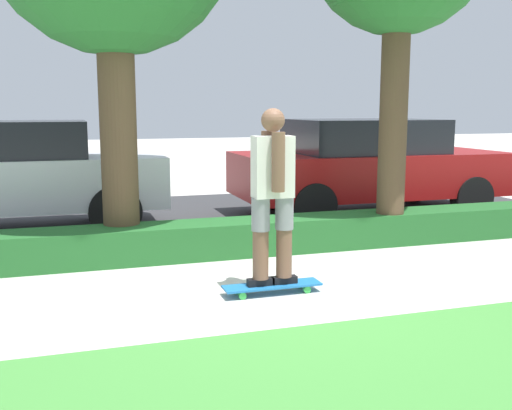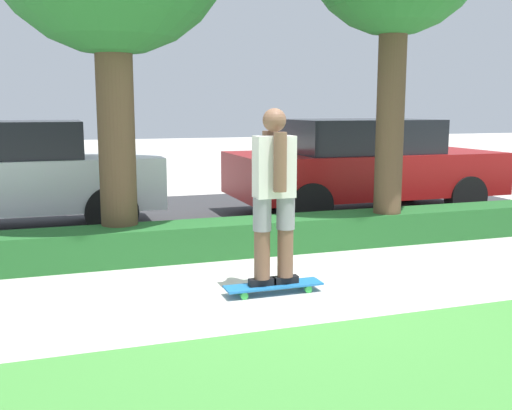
{
  "view_description": "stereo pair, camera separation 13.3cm",
  "coord_description": "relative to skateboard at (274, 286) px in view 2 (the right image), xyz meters",
  "views": [
    {
      "loc": [
        -1.92,
        -5.4,
        1.8
      ],
      "look_at": [
        -0.03,
        0.6,
        0.77
      ],
      "focal_mm": 42.0,
      "sensor_mm": 36.0,
      "label": 1
    },
    {
      "loc": [
        -2.04,
        -5.36,
        1.8
      ],
      "look_at": [
        -0.03,
        0.6,
        0.77
      ],
      "focal_mm": 42.0,
      "sensor_mm": 36.0,
      "label": 2
    }
  ],
  "objects": [
    {
      "name": "skateboard",
      "position": [
        0.0,
        0.0,
        0.0
      ],
      "size": [
        0.97,
        0.24,
        0.09
      ],
      "color": "#1E6BAD",
      "rests_on": "ground_plane"
    },
    {
      "name": "street_asphalt",
      "position": [
        0.07,
        4.27,
        -0.07
      ],
      "size": [
        12.96,
        5.0,
        0.01
      ],
      "color": "#38383A",
      "rests_on": "ground_plane"
    },
    {
      "name": "hedge_row",
      "position": [
        0.07,
        1.67,
        0.13
      ],
      "size": [
        12.96,
        0.6,
        0.42
      ],
      "color": "#236028",
      "rests_on": "ground_plane"
    },
    {
      "name": "ground_plane",
      "position": [
        0.07,
        0.07,
        -0.08
      ],
      "size": [
        60.0,
        60.0,
        0.0
      ],
      "primitive_type": "plane",
      "color": "beige"
    },
    {
      "name": "parked_car_front",
      "position": [
        -2.54,
        3.91,
        0.78
      ],
      "size": [
        4.06,
        1.81,
        1.61
      ],
      "rotation": [
        0.0,
        0.0,
        0.0
      ],
      "color": "silver",
      "rests_on": "ground_plane"
    },
    {
      "name": "parked_car_middle",
      "position": [
        3.02,
        3.77,
        0.76
      ],
      "size": [
        4.55,
        2.05,
        1.61
      ],
      "rotation": [
        0.0,
        0.0,
        -0.0
      ],
      "color": "maroon",
      "rests_on": "ground_plane"
    },
    {
      "name": "skater_person",
      "position": [
        0.0,
        0.0,
        0.93
      ],
      "size": [
        0.5,
        0.44,
        1.7
      ],
      "color": "black",
      "rests_on": "skateboard"
    }
  ]
}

